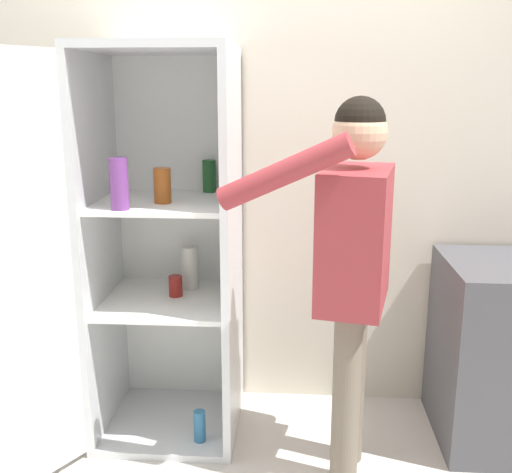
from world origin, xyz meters
name	(u,v)px	position (x,y,z in m)	size (l,w,h in m)	color
wall_back	(245,165)	(0.00, 0.98, 1.27)	(7.00, 0.06, 2.55)	beige
refrigerator	(136,253)	(-0.47, 0.52, 0.92)	(1.05, 1.21, 1.85)	silver
person	(353,248)	(0.50, 0.29, 1.03)	(0.72, 0.60, 1.63)	#726656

